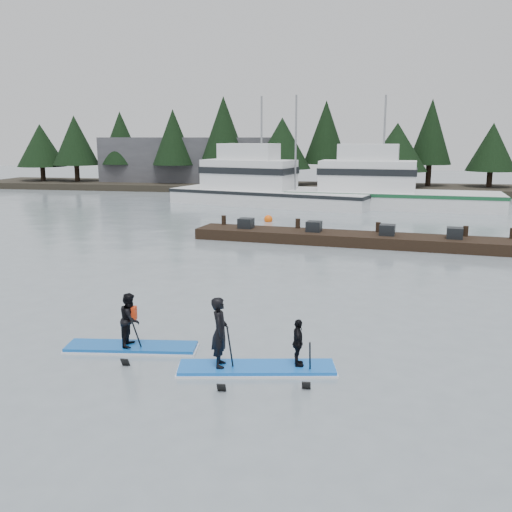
% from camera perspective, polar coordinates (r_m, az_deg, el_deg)
% --- Properties ---
extents(ground, '(160.00, 160.00, 0.00)m').
position_cam_1_polar(ground, '(13.96, -4.81, -9.41)').
color(ground, slate).
rests_on(ground, ground).
extents(far_shore, '(70.00, 8.00, 0.60)m').
position_cam_1_polar(far_shore, '(54.83, 7.31, 6.76)').
color(far_shore, '#2D281E').
rests_on(far_shore, ground).
extents(treeline, '(60.00, 4.00, 8.00)m').
position_cam_1_polar(treeline, '(54.85, 7.30, 6.45)').
color(treeline, black).
rests_on(treeline, ground).
extents(waterfront_building, '(18.00, 6.00, 5.00)m').
position_cam_1_polar(waterfront_building, '(59.24, -6.31, 9.29)').
color(waterfront_building, '#4C4C51').
rests_on(waterfront_building, ground).
extents(fishing_boat_large, '(15.93, 8.07, 8.92)m').
position_cam_1_polar(fishing_boat_large, '(43.55, 0.89, 6.04)').
color(fishing_boat_large, white).
rests_on(fishing_boat_large, ground).
extents(fishing_boat_medium, '(15.46, 5.53, 8.93)m').
position_cam_1_polar(fishing_boat_medium, '(42.77, 12.85, 5.62)').
color(fishing_boat_medium, white).
rests_on(fishing_boat_medium, ground).
extents(floating_dock, '(15.84, 3.86, 0.52)m').
position_cam_1_polar(floating_dock, '(27.68, 9.85, 1.70)').
color(floating_dock, black).
rests_on(floating_dock, ground).
extents(buoy_b, '(0.52, 0.52, 0.52)m').
position_cam_1_polar(buoy_b, '(34.71, 1.24, 3.46)').
color(buoy_b, '#FF5D0C').
rests_on(buoy_b, ground).
extents(paddleboard_solo, '(3.20, 1.22, 1.86)m').
position_cam_1_polar(paddleboard_solo, '(14.14, -12.41, -7.27)').
color(paddleboard_solo, '#1359B6').
rests_on(paddleboard_solo, ground).
extents(paddleboard_duo, '(3.52, 1.53, 2.21)m').
position_cam_1_polar(paddleboard_duo, '(12.60, -0.53, -9.27)').
color(paddleboard_duo, blue).
rests_on(paddleboard_duo, ground).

